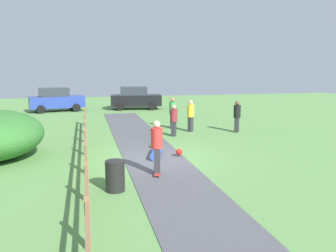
{
  "coord_description": "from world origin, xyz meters",
  "views": [
    {
      "loc": [
        -2.56,
        -13.12,
        3.55
      ],
      "look_at": [
        0.93,
        1.7,
        1.0
      ],
      "focal_mm": 37.85,
      "sensor_mm": 36.0,
      "label": 1
    }
  ],
  "objects_px": {
    "parked_car_black": "(136,98)",
    "skater_riding": "(157,145)",
    "bystander_yellow": "(191,114)",
    "bystander_green": "(172,111)",
    "trash_bin": "(115,176)",
    "skater_fallen": "(158,152)",
    "bystander_black": "(237,115)",
    "parked_car_blue": "(56,100)",
    "skateboard_loose": "(153,144)",
    "bystander_maroon": "(174,119)"
  },
  "relations": [
    {
      "from": "skater_fallen",
      "to": "bystander_black",
      "type": "bearing_deg",
      "value": 39.15
    },
    {
      "from": "skateboard_loose",
      "to": "bystander_maroon",
      "type": "relative_size",
      "value": 0.5
    },
    {
      "from": "skateboard_loose",
      "to": "parked_car_black",
      "type": "xyz_separation_m",
      "value": [
        1.25,
        14.35,
        0.87
      ]
    },
    {
      "from": "parked_car_blue",
      "to": "bystander_yellow",
      "type": "bearing_deg",
      "value": -54.58
    },
    {
      "from": "skater_riding",
      "to": "skateboard_loose",
      "type": "distance_m",
      "value": 4.41
    },
    {
      "from": "skateboard_loose",
      "to": "bystander_green",
      "type": "relative_size",
      "value": 0.46
    },
    {
      "from": "skater_fallen",
      "to": "trash_bin",
      "type": "bearing_deg",
      "value": -119.24
    },
    {
      "from": "bystander_maroon",
      "to": "bystander_green",
      "type": "xyz_separation_m",
      "value": [
        0.5,
        2.29,
        0.1
      ]
    },
    {
      "from": "parked_car_black",
      "to": "parked_car_blue",
      "type": "relative_size",
      "value": 0.98
    },
    {
      "from": "skateboard_loose",
      "to": "parked_car_black",
      "type": "distance_m",
      "value": 14.43
    },
    {
      "from": "bystander_yellow",
      "to": "trash_bin",
      "type": "bearing_deg",
      "value": -119.43
    },
    {
      "from": "trash_bin",
      "to": "skateboard_loose",
      "type": "height_order",
      "value": "trash_bin"
    },
    {
      "from": "bystander_black",
      "to": "bystander_yellow",
      "type": "distance_m",
      "value": 2.54
    },
    {
      "from": "bystander_green",
      "to": "bystander_yellow",
      "type": "bearing_deg",
      "value": -58.87
    },
    {
      "from": "bystander_yellow",
      "to": "bystander_green",
      "type": "bearing_deg",
      "value": 121.13
    },
    {
      "from": "bystander_maroon",
      "to": "parked_car_black",
      "type": "xyz_separation_m",
      "value": [
        -0.25,
        12.23,
        0.06
      ]
    },
    {
      "from": "bystander_black",
      "to": "parked_car_blue",
      "type": "distance_m",
      "value": 15.77
    },
    {
      "from": "skateboard_loose",
      "to": "bystander_black",
      "type": "distance_m",
      "value": 5.76
    },
    {
      "from": "skateboard_loose",
      "to": "bystander_maroon",
      "type": "distance_m",
      "value": 2.72
    },
    {
      "from": "skater_fallen",
      "to": "bystander_maroon",
      "type": "distance_m",
      "value": 4.39
    },
    {
      "from": "skater_riding",
      "to": "parked_car_black",
      "type": "height_order",
      "value": "parked_car_black"
    },
    {
      "from": "bystander_green",
      "to": "bystander_yellow",
      "type": "distance_m",
      "value": 1.42
    },
    {
      "from": "skater_riding",
      "to": "parked_car_black",
      "type": "distance_m",
      "value": 18.7
    },
    {
      "from": "trash_bin",
      "to": "parked_car_black",
      "type": "relative_size",
      "value": 0.21
    },
    {
      "from": "bystander_black",
      "to": "parked_car_blue",
      "type": "relative_size",
      "value": 0.39
    },
    {
      "from": "bystander_green",
      "to": "bystander_yellow",
      "type": "xyz_separation_m",
      "value": [
        0.73,
        -1.21,
        -0.04
      ]
    },
    {
      "from": "parked_car_blue",
      "to": "skateboard_loose",
      "type": "bearing_deg",
      "value": -70.12
    },
    {
      "from": "skater_fallen",
      "to": "bystander_maroon",
      "type": "bearing_deg",
      "value": 67.63
    },
    {
      "from": "skater_riding",
      "to": "skater_fallen",
      "type": "relative_size",
      "value": 1.12
    },
    {
      "from": "trash_bin",
      "to": "bystander_black",
      "type": "height_order",
      "value": "bystander_black"
    },
    {
      "from": "skateboard_loose",
      "to": "skater_riding",
      "type": "bearing_deg",
      "value": -99.08
    },
    {
      "from": "skateboard_loose",
      "to": "parked_car_black",
      "type": "bearing_deg",
      "value": 85.02
    },
    {
      "from": "skater_riding",
      "to": "bystander_green",
      "type": "height_order",
      "value": "skater_riding"
    },
    {
      "from": "bystander_green",
      "to": "skater_riding",
      "type": "bearing_deg",
      "value": -107.21
    },
    {
      "from": "bystander_black",
      "to": "parked_car_blue",
      "type": "height_order",
      "value": "parked_car_blue"
    },
    {
      "from": "skater_riding",
      "to": "bystander_black",
      "type": "relative_size",
      "value": 1.04
    },
    {
      "from": "trash_bin",
      "to": "bystander_maroon",
      "type": "height_order",
      "value": "bystander_maroon"
    },
    {
      "from": "bystander_maroon",
      "to": "bystander_yellow",
      "type": "height_order",
      "value": "bystander_yellow"
    },
    {
      "from": "bystander_black",
      "to": "parked_car_black",
      "type": "height_order",
      "value": "parked_car_black"
    },
    {
      "from": "bystander_maroon",
      "to": "bystander_yellow",
      "type": "relative_size",
      "value": 0.94
    },
    {
      "from": "bystander_green",
      "to": "bystander_yellow",
      "type": "relative_size",
      "value": 1.04
    },
    {
      "from": "bystander_green",
      "to": "bystander_maroon",
      "type": "bearing_deg",
      "value": -102.39
    },
    {
      "from": "trash_bin",
      "to": "bystander_yellow",
      "type": "relative_size",
      "value": 0.52
    },
    {
      "from": "skater_fallen",
      "to": "skateboard_loose",
      "type": "height_order",
      "value": "skater_fallen"
    },
    {
      "from": "bystander_yellow",
      "to": "parked_car_black",
      "type": "distance_m",
      "value": 11.25
    },
    {
      "from": "bystander_green",
      "to": "skateboard_loose",
      "type": "bearing_deg",
      "value": -114.43
    },
    {
      "from": "parked_car_black",
      "to": "skater_riding",
      "type": "bearing_deg",
      "value": -95.92
    },
    {
      "from": "bystander_black",
      "to": "parked_car_black",
      "type": "xyz_separation_m",
      "value": [
        -3.9,
        11.92,
        0.0
      ]
    },
    {
      "from": "parked_car_black",
      "to": "skateboard_loose",
      "type": "bearing_deg",
      "value": -94.98
    },
    {
      "from": "bystander_black",
      "to": "trash_bin",
      "type": "bearing_deg",
      "value": -132.76
    }
  ]
}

